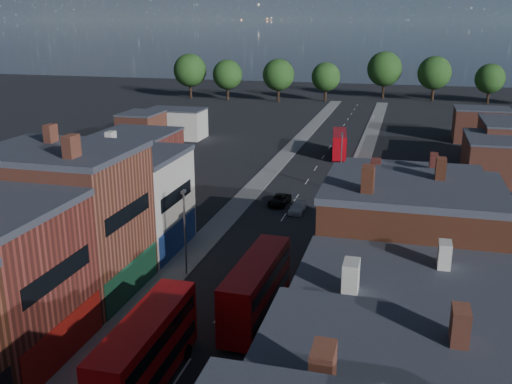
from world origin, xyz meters
The scene contains 10 objects.
pavement_west centered at (-6.50, 50.00, 0.06)m, with size 3.00×200.00×0.12m, color gray.
pavement_east centered at (6.50, 50.00, 0.06)m, with size 3.00×200.00×0.12m, color gray.
lamp_post_2 centered at (-5.20, 30.00, 4.70)m, with size 0.25×0.70×8.12m.
lamp_post_3 centered at (5.20, 60.00, 4.70)m, with size 0.25×0.70×8.12m.
bus_0 centered at (-1.50, 13.94, 2.60)m, with size 2.89×11.19×4.83m.
bus_1 centered at (2.94, 24.17, 2.61)m, with size 3.16×11.28×4.83m.
bus_2 centered at (2.53, 81.11, 2.28)m, with size 3.44×10.00×4.23m.
car_2 centered at (-1.53, 52.54, 0.64)m, with size 2.12×4.59×1.28m, color black.
car_3 centered at (1.20, 50.26, 0.60)m, with size 1.67×4.11×1.19m, color silver.
ped_3 centered at (6.75, 24.94, 1.00)m, with size 1.03×0.47×1.76m, color #5B574E.
Camera 1 is at (13.11, -14.44, 22.37)m, focal length 40.00 mm.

